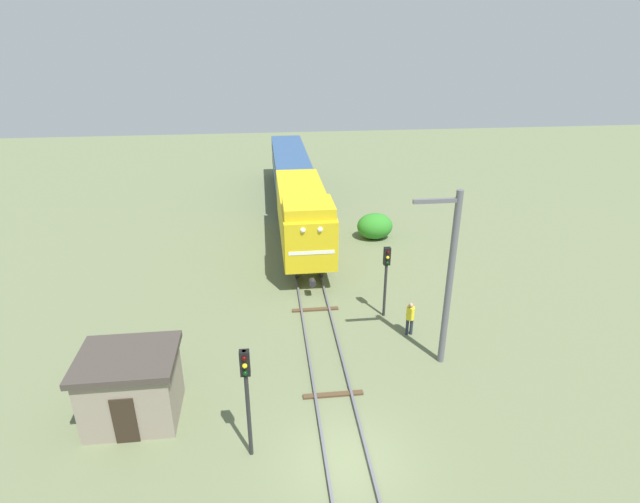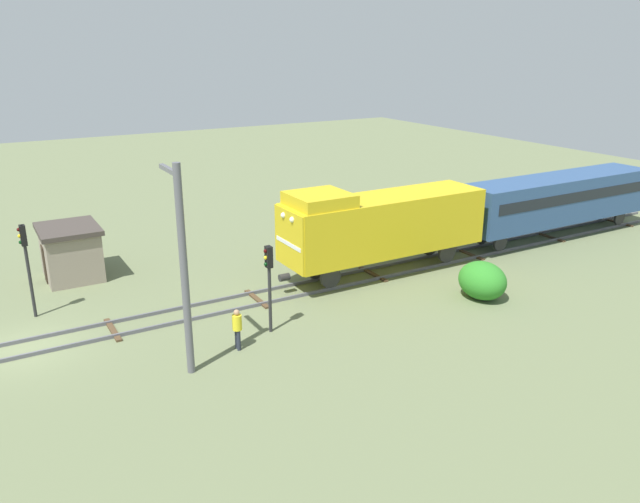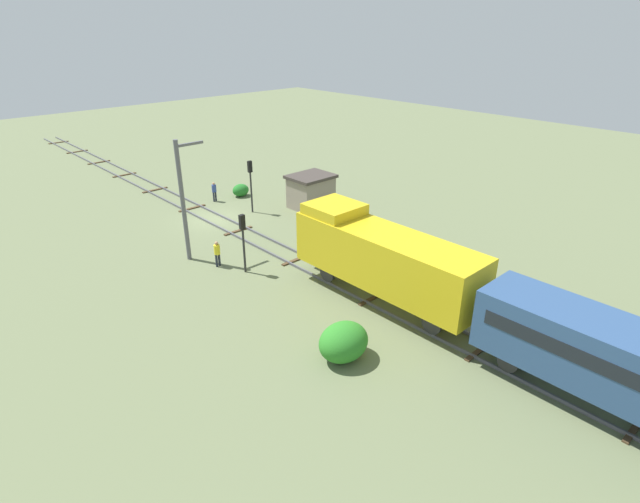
% 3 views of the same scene
% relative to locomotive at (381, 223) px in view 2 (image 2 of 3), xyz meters
% --- Properties ---
extents(ground_plane, '(120.09, 120.09, 0.00)m').
position_rel_locomotive_xyz_m(ground_plane, '(0.00, -17.09, -2.77)').
color(ground_plane, '#66704C').
extents(railway_track, '(2.40, 80.06, 0.16)m').
position_rel_locomotive_xyz_m(railway_track, '(0.00, -17.09, -2.70)').
color(railway_track, '#595960').
rests_on(railway_track, ground).
extents(locomotive, '(2.90, 11.60, 4.60)m').
position_rel_locomotive_xyz_m(locomotive, '(0.00, 0.00, 0.00)').
color(locomotive, gold).
rests_on(locomotive, railway_track).
extents(passenger_car_leading, '(2.84, 14.00, 3.66)m').
position_rel_locomotive_xyz_m(passenger_car_leading, '(0.00, 13.34, -0.25)').
color(passenger_car_leading, '#2D4C7A').
rests_on(passenger_car_leading, railway_track).
extents(traffic_signal_near, '(0.32, 0.34, 4.22)m').
position_rel_locomotive_xyz_m(traffic_signal_near, '(-3.20, -16.39, 0.16)').
color(traffic_signal_near, '#262628').
rests_on(traffic_signal_near, ground).
extents(traffic_signal_mid, '(0.32, 0.34, 3.77)m').
position_rel_locomotive_xyz_m(traffic_signal_mid, '(3.40, -8.01, -0.14)').
color(traffic_signal_mid, '#262628').
rests_on(traffic_signal_mid, ground).
extents(worker_by_signal, '(0.38, 0.38, 1.70)m').
position_rel_locomotive_xyz_m(worker_by_signal, '(4.20, -9.82, -1.78)').
color(worker_by_signal, '#262B38').
rests_on(worker_by_signal, ground).
extents(catenary_mast, '(1.94, 0.28, 7.79)m').
position_rel_locomotive_xyz_m(catenary_mast, '(4.94, -12.03, 1.37)').
color(catenary_mast, '#595960').
rests_on(catenary_mast, ground).
extents(relay_hut, '(3.50, 2.90, 2.74)m').
position_rel_locomotive_xyz_m(relay_hut, '(-7.50, -14.04, -1.38)').
color(relay_hut, gray).
rests_on(relay_hut, ground).
extents(bush_near, '(2.47, 2.02, 1.80)m').
position_rel_locomotive_xyz_m(bush_near, '(5.16, 2.24, -1.88)').
color(bush_near, '#2D8026').
rests_on(bush_near, ground).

